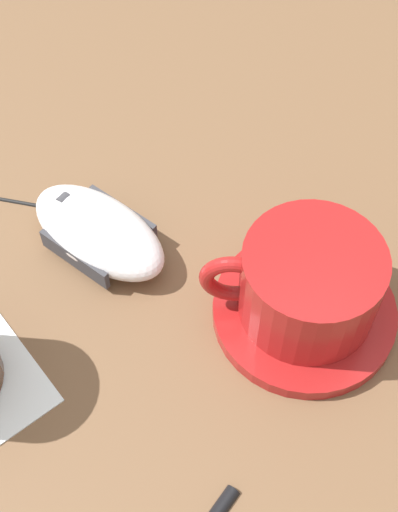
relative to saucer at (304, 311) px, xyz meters
name	(u,v)px	position (x,y,z in m)	size (l,w,h in m)	color
ground_plane	(125,344)	(0.12, -0.02, -0.01)	(3.00, 3.00, 0.00)	brown
saucer	(304,311)	(0.00, 0.00, 0.00)	(0.13, 0.13, 0.01)	maroon
coffee_cup	(307,282)	(0.00, 0.00, 0.03)	(0.12, 0.09, 0.06)	maroon
computer_mouse	(99,232)	(0.12, -0.10, 0.01)	(0.11, 0.13, 0.04)	silver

